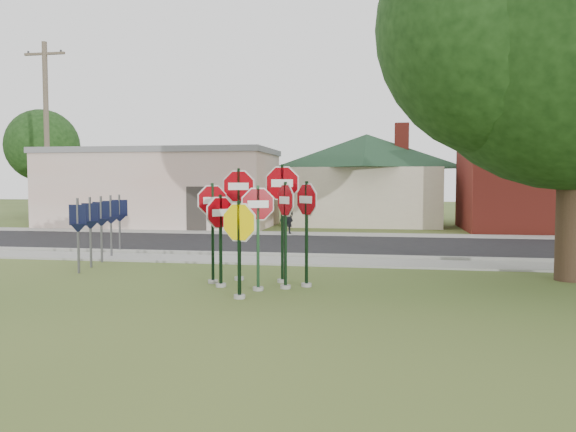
% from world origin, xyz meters
% --- Properties ---
extents(ground, '(120.00, 120.00, 0.00)m').
position_xyz_m(ground, '(0.00, 0.00, 0.00)').
color(ground, '#38511E').
rests_on(ground, ground).
extents(sidewalk_near, '(60.00, 1.60, 0.06)m').
position_xyz_m(sidewalk_near, '(0.00, 5.50, 0.03)').
color(sidewalk_near, gray).
rests_on(sidewalk_near, ground).
extents(road, '(60.00, 7.00, 0.04)m').
position_xyz_m(road, '(0.00, 10.00, 0.02)').
color(road, black).
rests_on(road, ground).
extents(sidewalk_far, '(60.00, 1.60, 0.06)m').
position_xyz_m(sidewalk_far, '(0.00, 14.30, 0.03)').
color(sidewalk_far, gray).
rests_on(sidewalk_far, ground).
extents(curb, '(60.00, 0.20, 0.14)m').
position_xyz_m(curb, '(0.00, 6.50, 0.07)').
color(curb, gray).
rests_on(curb, ground).
extents(stop_sign_center, '(0.95, 0.41, 2.45)m').
position_xyz_m(stop_sign_center, '(0.22, 0.98, 1.50)').
color(stop_sign_center, gray).
rests_on(stop_sign_center, ground).
extents(stop_sign_yellow, '(1.06, 0.39, 2.15)m').
position_xyz_m(stop_sign_yellow, '(0.02, 0.07, 1.28)').
color(stop_sign_yellow, gray).
rests_on(stop_sign_yellow, ground).
extents(stop_sign_left, '(0.68, 0.78, 2.23)m').
position_xyz_m(stop_sign_left, '(-0.73, 1.26, 1.34)').
color(stop_sign_left, gray).
rests_on(stop_sign_left, ground).
extents(stop_sign_right, '(0.63, 0.83, 2.53)m').
position_xyz_m(stop_sign_right, '(0.78, 1.31, 1.56)').
color(stop_sign_right, gray).
rests_on(stop_sign_right, ground).
extents(stop_sign_back_right, '(1.13, 0.24, 2.96)m').
position_xyz_m(stop_sign_back_right, '(0.58, 2.05, 1.89)').
color(stop_sign_back_right, gray).
rests_on(stop_sign_back_right, ground).
extents(stop_sign_back_left, '(1.10, 0.24, 2.87)m').
position_xyz_m(stop_sign_back_left, '(-0.54, 2.21, 1.82)').
color(stop_sign_back_left, gray).
rests_on(stop_sign_back_left, ground).
extents(stop_sign_far_right, '(0.72, 0.78, 2.54)m').
position_xyz_m(stop_sign_far_right, '(1.22, 1.62, 1.57)').
color(stop_sign_far_right, gray).
rests_on(stop_sign_far_right, ground).
extents(stop_sign_far_left, '(0.83, 0.62, 2.50)m').
position_xyz_m(stop_sign_far_left, '(-1.05, 1.68, 1.53)').
color(stop_sign_far_left, gray).
rests_on(stop_sign_far_left, ground).
extents(route_sign_row, '(1.43, 4.63, 2.00)m').
position_xyz_m(route_sign_row, '(-5.40, 4.50, 1.22)').
color(route_sign_row, '#59595E').
rests_on(route_sign_row, ground).
extents(building_stucco, '(12.20, 6.20, 4.20)m').
position_xyz_m(building_stucco, '(-9.00, 18.00, 2.15)').
color(building_stucco, silver).
rests_on(building_stucco, ground).
extents(building_house, '(11.60, 11.60, 6.20)m').
position_xyz_m(building_house, '(2.00, 22.00, 3.65)').
color(building_house, beige).
rests_on(building_house, ground).
extents(building_brick, '(10.20, 6.20, 4.75)m').
position_xyz_m(building_brick, '(12.00, 18.50, 2.40)').
color(building_brick, maroon).
rests_on(building_brick, ground).
extents(utility_pole_near, '(2.20, 0.26, 9.50)m').
position_xyz_m(utility_pole_near, '(-14.00, 15.20, 4.97)').
color(utility_pole_near, brown).
rests_on(utility_pole_near, ground).
extents(bg_tree_left, '(4.90, 4.90, 7.35)m').
position_xyz_m(bg_tree_left, '(-20.00, 24.00, 4.88)').
color(bg_tree_left, black).
rests_on(bg_tree_left, ground).
extents(pedestrian, '(0.67, 0.47, 1.78)m').
position_xyz_m(pedestrian, '(-1.40, 14.07, 0.95)').
color(pedestrian, black).
rests_on(pedestrian, sidewalk_far).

